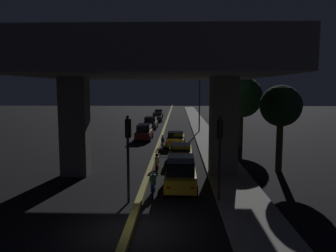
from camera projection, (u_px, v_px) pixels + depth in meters
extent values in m
plane|color=black|center=(130.00, 230.00, 13.84)|extent=(200.00, 200.00, 0.00)
cube|color=olive|center=(165.00, 128.00, 48.58)|extent=(0.35, 126.00, 0.30)
cube|color=gray|center=(205.00, 135.00, 41.47)|extent=(2.80, 126.00, 0.17)
cube|color=#5B5956|center=(75.00, 127.00, 22.34)|extent=(1.80, 1.38, 6.74)
cube|color=#5B5956|center=(223.00, 127.00, 22.03)|extent=(1.80, 1.38, 6.74)
cube|color=#5B5956|center=(148.00, 60.00, 21.68)|extent=(16.57, 13.88, 2.18)
cube|color=#333335|center=(148.00, 36.00, 21.50)|extent=(16.57, 0.40, 0.90)
cylinder|color=black|center=(128.00, 160.00, 16.92)|extent=(0.14, 0.14, 4.58)
cube|color=black|center=(128.00, 128.00, 16.91)|extent=(0.30, 0.28, 0.95)
sphere|color=red|center=(129.00, 122.00, 17.03)|extent=(0.18, 0.18, 0.18)
sphere|color=black|center=(129.00, 128.00, 17.06)|extent=(0.18, 0.18, 0.18)
sphere|color=black|center=(129.00, 134.00, 17.10)|extent=(0.18, 0.18, 0.18)
cylinder|color=black|center=(220.00, 161.00, 16.77)|extent=(0.14, 0.14, 4.56)
cube|color=black|center=(220.00, 129.00, 16.77)|extent=(0.30, 0.28, 0.95)
sphere|color=red|center=(219.00, 123.00, 16.89)|extent=(0.18, 0.18, 0.18)
sphere|color=black|center=(219.00, 129.00, 16.92)|extent=(0.18, 0.18, 0.18)
sphere|color=black|center=(219.00, 134.00, 16.95)|extent=(0.18, 0.18, 0.18)
cylinder|color=#2D2D30|center=(199.00, 103.00, 43.97)|extent=(0.18, 0.18, 7.97)
cylinder|color=#2D2D30|center=(194.00, 75.00, 43.56)|extent=(1.64, 0.10, 0.10)
ellipsoid|color=#F2B759|center=(187.00, 75.00, 43.60)|extent=(0.56, 0.32, 0.24)
cube|color=gold|center=(181.00, 178.00, 19.30)|extent=(1.83, 4.19, 0.76)
cube|color=black|center=(181.00, 164.00, 19.32)|extent=(1.60, 3.02, 0.77)
cylinder|color=black|center=(167.00, 177.00, 20.75)|extent=(0.21, 0.68, 0.68)
cylinder|color=black|center=(194.00, 178.00, 20.67)|extent=(0.21, 0.68, 0.68)
cylinder|color=black|center=(165.00, 191.00, 18.02)|extent=(0.21, 0.68, 0.68)
cylinder|color=black|center=(196.00, 191.00, 17.94)|extent=(0.21, 0.68, 0.68)
cube|color=red|center=(169.00, 187.00, 17.25)|extent=(0.18, 0.03, 0.11)
cube|color=red|center=(192.00, 188.00, 17.19)|extent=(0.18, 0.03, 0.11)
cube|color=gold|center=(180.00, 154.00, 26.63)|extent=(1.91, 4.43, 0.73)
cube|color=black|center=(180.00, 147.00, 26.46)|extent=(1.63, 1.79, 0.45)
cylinder|color=black|center=(170.00, 154.00, 28.16)|extent=(0.21, 0.62, 0.61)
cylinder|color=black|center=(191.00, 155.00, 28.07)|extent=(0.21, 0.62, 0.61)
cylinder|color=black|center=(169.00, 162.00, 25.28)|extent=(0.21, 0.62, 0.61)
cylinder|color=black|center=(192.00, 162.00, 25.19)|extent=(0.21, 0.62, 0.61)
cube|color=red|center=(172.00, 159.00, 24.47)|extent=(0.18, 0.03, 0.11)
cube|color=red|center=(189.00, 159.00, 24.41)|extent=(0.18, 0.03, 0.11)
cube|color=gold|center=(176.00, 140.00, 33.54)|extent=(1.85, 4.39, 0.70)
cube|color=black|center=(176.00, 134.00, 33.36)|extent=(1.57, 1.78, 0.51)
cylinder|color=black|center=(168.00, 141.00, 35.05)|extent=(0.22, 0.70, 0.69)
cylinder|color=black|center=(184.00, 141.00, 34.95)|extent=(0.22, 0.70, 0.69)
cylinder|color=black|center=(167.00, 146.00, 32.21)|extent=(0.22, 0.70, 0.69)
cylinder|color=black|center=(184.00, 146.00, 32.11)|extent=(0.22, 0.70, 0.69)
cube|color=red|center=(169.00, 143.00, 31.41)|extent=(0.18, 0.03, 0.11)
cube|color=red|center=(181.00, 143.00, 31.34)|extent=(0.18, 0.03, 0.11)
cube|color=#591414|center=(144.00, 134.00, 38.17)|extent=(1.75, 4.55, 0.74)
cube|color=black|center=(144.00, 128.00, 38.08)|extent=(1.52, 2.74, 0.77)
cylinder|color=black|center=(150.00, 139.00, 36.69)|extent=(0.21, 0.63, 0.63)
cylinder|color=black|center=(135.00, 139.00, 36.76)|extent=(0.21, 0.63, 0.63)
cylinder|color=black|center=(152.00, 135.00, 39.66)|extent=(0.21, 0.63, 0.63)
cylinder|color=black|center=(139.00, 135.00, 39.73)|extent=(0.21, 0.63, 0.63)
cube|color=white|center=(151.00, 132.00, 40.41)|extent=(0.18, 0.03, 0.11)
cube|color=white|center=(142.00, 132.00, 40.46)|extent=(0.18, 0.03, 0.11)
cube|color=#515459|center=(151.00, 124.00, 48.76)|extent=(1.88, 4.42, 0.73)
cube|color=black|center=(151.00, 119.00, 48.68)|extent=(1.64, 2.66, 0.74)
cylinder|color=black|center=(156.00, 128.00, 47.32)|extent=(0.21, 0.61, 0.61)
cylinder|color=black|center=(144.00, 128.00, 47.40)|extent=(0.21, 0.61, 0.61)
cylinder|color=black|center=(157.00, 126.00, 50.20)|extent=(0.21, 0.61, 0.61)
cylinder|color=black|center=(146.00, 126.00, 50.28)|extent=(0.21, 0.61, 0.61)
cube|color=white|center=(156.00, 123.00, 50.94)|extent=(0.18, 0.03, 0.11)
cube|color=white|center=(148.00, 123.00, 50.99)|extent=(0.18, 0.03, 0.11)
cube|color=#515459|center=(157.00, 118.00, 59.64)|extent=(1.91, 4.40, 0.76)
cube|color=black|center=(157.00, 114.00, 59.68)|extent=(1.59, 1.80, 0.50)
cylinder|color=black|center=(162.00, 120.00, 58.28)|extent=(0.23, 0.66, 0.65)
cylinder|color=black|center=(152.00, 120.00, 58.26)|extent=(0.23, 0.66, 0.65)
cylinder|color=black|center=(162.00, 119.00, 61.12)|extent=(0.23, 0.66, 0.65)
cylinder|color=black|center=(153.00, 119.00, 61.10)|extent=(0.23, 0.66, 0.65)
cube|color=white|center=(160.00, 117.00, 61.83)|extent=(0.18, 0.04, 0.11)
cube|color=white|center=(154.00, 117.00, 61.81)|extent=(0.18, 0.04, 0.11)
cube|color=#591414|center=(159.00, 114.00, 67.89)|extent=(1.77, 4.55, 0.77)
cube|color=black|center=(159.00, 111.00, 68.04)|extent=(1.52, 2.20, 0.53)
cylinder|color=black|center=(162.00, 117.00, 66.44)|extent=(0.21, 0.62, 0.61)
cylinder|color=black|center=(154.00, 117.00, 66.46)|extent=(0.21, 0.62, 0.61)
cylinder|color=black|center=(163.00, 115.00, 69.40)|extent=(0.21, 0.62, 0.61)
cylinder|color=black|center=(155.00, 115.00, 69.42)|extent=(0.21, 0.62, 0.61)
cube|color=white|center=(162.00, 114.00, 70.15)|extent=(0.18, 0.03, 0.11)
cube|color=white|center=(156.00, 114.00, 70.16)|extent=(0.18, 0.03, 0.11)
cylinder|color=black|center=(154.00, 188.00, 18.75)|extent=(0.10, 0.58, 0.58)
cylinder|color=black|center=(153.00, 194.00, 17.59)|extent=(0.12, 0.58, 0.58)
cube|color=navy|center=(153.00, 187.00, 18.14)|extent=(0.27, 0.90, 0.32)
cylinder|color=#26593F|center=(153.00, 180.00, 18.09)|extent=(0.33, 0.33, 0.54)
sphere|color=silver|center=(153.00, 173.00, 18.05)|extent=(0.24, 0.24, 0.24)
cube|color=red|center=(153.00, 191.00, 17.51)|extent=(0.08, 0.03, 0.08)
cylinder|color=black|center=(157.00, 166.00, 24.08)|extent=(0.12, 0.53, 0.52)
cylinder|color=black|center=(157.00, 171.00, 22.70)|extent=(0.14, 0.53, 0.52)
cube|color=maroon|center=(157.00, 166.00, 23.36)|extent=(0.32, 1.07, 0.32)
cylinder|color=beige|center=(157.00, 160.00, 23.32)|extent=(0.34, 0.34, 0.49)
sphere|color=black|center=(157.00, 155.00, 23.27)|extent=(0.24, 0.24, 0.24)
cube|color=red|center=(157.00, 168.00, 22.62)|extent=(0.08, 0.04, 0.08)
cylinder|color=black|center=(163.00, 145.00, 32.92)|extent=(0.11, 0.60, 0.60)
cylinder|color=black|center=(163.00, 148.00, 31.53)|extent=(0.13, 0.60, 0.60)
cube|color=silver|center=(163.00, 144.00, 32.20)|extent=(0.30, 1.07, 0.32)
cylinder|color=navy|center=(163.00, 140.00, 32.15)|extent=(0.34, 0.34, 0.50)
sphere|color=silver|center=(163.00, 136.00, 32.11)|extent=(0.24, 0.24, 0.24)
cube|color=red|center=(163.00, 145.00, 31.46)|extent=(0.08, 0.03, 0.08)
cylinder|color=black|center=(215.00, 156.00, 26.19)|extent=(0.27, 0.27, 0.75)
cylinder|color=#26593F|center=(215.00, 148.00, 26.11)|extent=(0.31, 0.31, 0.63)
sphere|color=tan|center=(215.00, 143.00, 26.07)|extent=(0.20, 0.20, 0.20)
cylinder|color=#38281C|center=(279.00, 146.00, 23.53)|extent=(0.47, 0.47, 3.63)
sphere|color=black|center=(281.00, 106.00, 23.20)|extent=(2.94, 2.94, 2.94)
cylinder|color=#2D2116|center=(241.00, 130.00, 33.33)|extent=(0.46, 0.46, 3.55)
sphere|color=black|center=(241.00, 97.00, 32.95)|extent=(4.17, 4.17, 4.17)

